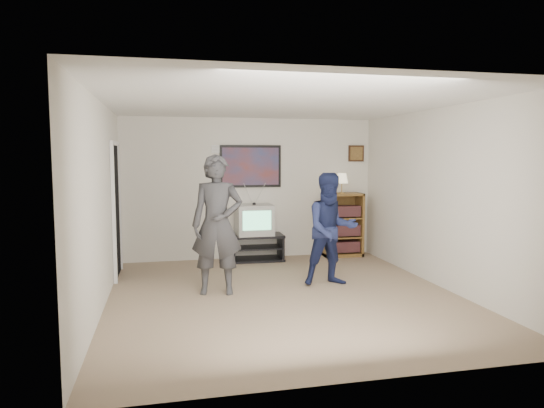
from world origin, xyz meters
name	(u,v)px	position (x,y,z in m)	size (l,w,h in m)	color
room_shell	(278,199)	(0.00, 0.35, 1.25)	(4.51, 5.00, 2.51)	#816652
media_stand	(257,247)	(0.06, 2.23, 0.23)	(0.93, 0.54, 0.46)	black
crt_television	(254,220)	(0.02, 2.23, 0.72)	(0.62, 0.53, 0.53)	#A4A49E
bookshelf	(342,225)	(1.67, 2.28, 0.58)	(0.70, 0.40, 1.16)	brown
table_lamp	(342,183)	(1.63, 2.23, 1.34)	(0.23, 0.23, 0.37)	#FFEEC1
person_tall	(217,225)	(-0.84, 0.33, 0.93)	(0.68, 0.44, 1.85)	#353538
person_short	(331,229)	(0.78, 0.40, 0.80)	(0.78, 0.60, 1.60)	#1B224A
controller_left	(214,203)	(-0.84, 0.58, 1.19)	(0.03, 0.11, 0.03)	white
controller_right	(328,213)	(0.81, 0.63, 1.00)	(0.03, 0.11, 0.03)	white
poster	(251,166)	(0.00, 2.48, 1.65)	(1.10, 0.03, 0.75)	black
air_vent	(219,149)	(-0.55, 2.48, 1.95)	(0.28, 0.02, 0.14)	white
small_picture	(356,153)	(2.00, 2.48, 1.88)	(0.30, 0.03, 0.30)	black
doorway	(116,211)	(-2.23, 1.60, 1.00)	(0.03, 0.85, 2.00)	black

